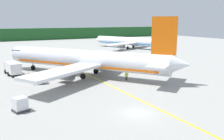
% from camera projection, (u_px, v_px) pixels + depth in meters
% --- Properties ---
extents(ground, '(240.00, 320.00, 0.20)m').
position_uv_depth(ground, '(44.00, 60.00, 71.02)').
color(ground, '#999993').
extents(distant_treeline, '(216.00, 6.00, 6.90)m').
position_uv_depth(distant_treeline, '(11.00, 35.00, 136.84)').
color(distant_treeline, '#1E5123').
rests_on(distant_treeline, ground).
extents(airliner_foreground, '(30.59, 35.82, 11.90)m').
position_uv_depth(airliner_foreground, '(85.00, 60.00, 49.25)').
color(airliner_foreground, silver).
rests_on(airliner_foreground, ground).
extents(airliner_mid_apron, '(28.16, 33.40, 10.15)m').
position_uv_depth(airliner_mid_apron, '(129.00, 41.00, 99.77)').
color(airliner_mid_apron, white).
rests_on(airliner_mid_apron, ground).
extents(service_truck_fuel, '(2.91, 6.97, 2.74)m').
position_uv_depth(service_truck_fuel, '(13.00, 68.00, 50.71)').
color(service_truck_fuel, silver).
rests_on(service_truck_fuel, ground).
extents(cargo_container_near, '(2.08, 2.08, 1.92)m').
position_uv_depth(cargo_container_near, '(20.00, 105.00, 30.14)').
color(cargo_container_near, '#333338').
rests_on(cargo_container_near, ground).
extents(cargo_container_mid, '(2.32, 2.32, 1.92)m').
position_uv_depth(cargo_container_mid, '(39.00, 79.00, 43.49)').
color(cargo_container_mid, '#333338').
rests_on(cargo_container_mid, ground).
extents(crew_marshaller, '(0.58, 0.40, 1.72)m').
position_uv_depth(crew_marshaller, '(29.00, 76.00, 45.14)').
color(crew_marshaller, '#191E33').
rests_on(crew_marshaller, ground).
extents(crew_loader_left, '(0.46, 0.51, 1.79)m').
position_uv_depth(crew_loader_left, '(45.00, 74.00, 46.88)').
color(crew_loader_left, '#191E33').
rests_on(crew_loader_left, ground).
extents(crew_loader_right, '(0.54, 0.44, 1.60)m').
position_uv_depth(crew_loader_right, '(126.00, 75.00, 46.11)').
color(crew_loader_right, '#191E33').
rests_on(crew_loader_right, ground).
extents(apron_guide_line, '(0.30, 60.00, 0.01)m').
position_uv_depth(apron_guide_line, '(99.00, 80.00, 46.38)').
color(apron_guide_line, yellow).
rests_on(apron_guide_line, ground).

